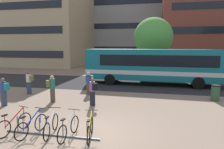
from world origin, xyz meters
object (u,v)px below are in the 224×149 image
Objects in this scene: commuter_teal_pack_3 at (4,90)px; parked_bicycle_red_0 at (14,124)px; city_bus at (152,65)px; parked_bicycle_yellow_4 at (90,129)px; parked_bicycle_silver_3 at (69,128)px; trash_bin at (215,93)px; parked_bicycle_blue_1 at (32,126)px; commuter_grey_pack_1 at (89,81)px; commuter_black_pack_2 at (93,90)px; street_tree_0 at (153,37)px; parked_bicycle_white_2 at (51,126)px; commuter_olive_pack_4 at (29,81)px; commuter_olive_pack_0 at (52,87)px.

parked_bicycle_red_0 is at bearing 138.46° from commuter_teal_pack_3.
parked_bicycle_yellow_4 is (-2.09, -11.72, -1.39)m from city_bus.
parked_bicycle_red_0 is at bearing 95.33° from parked_bicycle_silver_3.
parked_bicycle_silver_3 is 1.67× the size of trash_bin.
commuter_grey_pack_1 reaches higher than parked_bicycle_blue_1.
parked_bicycle_silver_3 is 1.01× the size of parked_bicycle_yellow_4.
trash_bin is at bearing -39.46° from parked_bicycle_red_0.
commuter_grey_pack_1 is 1.01× the size of commuter_black_pack_2.
street_tree_0 is (4.38, 10.53, 3.50)m from commuter_grey_pack_1.
commuter_teal_pack_3 is at bearing 61.15° from parked_bicycle_blue_1.
parked_bicycle_blue_1 is 1.02× the size of commuter_teal_pack_3.
parked_bicycle_white_2 and parked_bicycle_silver_3 have the same top height.
street_tree_0 reaches higher than parked_bicycle_silver_3.
city_bus is 7.12× the size of parked_bicycle_blue_1.
trash_bin is (8.53, 0.03, -0.44)m from commuter_grey_pack_1.
commuter_grey_pack_1 is 4.38m from commuter_olive_pack_4.
commuter_teal_pack_3 is at bearing -120.22° from street_tree_0.
trash_bin is (12.49, 3.82, -0.44)m from commuter_teal_pack_3.
commuter_grey_pack_1 is at bearing 15.97° from parked_bicycle_silver_3.
commuter_teal_pack_3 is 13.07m from trash_bin.
parked_bicycle_blue_1 is at bearing 83.40° from parked_bicycle_yellow_4.
commuter_olive_pack_0 reaches higher than parked_bicycle_blue_1.
parked_bicycle_silver_3 is at bearing 77.93° from city_bus.
commuter_teal_pack_3 is at bearing 96.82° from commuter_olive_pack_4.
commuter_olive_pack_0 is at bearing 18.39° from parked_bicycle_white_2.
parked_bicycle_yellow_4 is (2.37, 0.18, 0.00)m from parked_bicycle_blue_1.
parked_bicycle_blue_1 is 4.57m from commuter_black_pack_2.
commuter_olive_pack_0 is (-6.02, -7.30, -0.79)m from city_bus.
parked_bicycle_yellow_4 is 4.40m from commuter_black_pack_2.
commuter_olive_pack_4 is (-3.46, 6.23, 0.59)m from parked_bicycle_red_0.
parked_bicycle_white_2 is at bearing -71.27° from parked_bicycle_red_0.
parked_bicycle_silver_3 is 4.33m from commuter_black_pack_2.
parked_bicycle_white_2 is 0.25× the size of street_tree_0.
parked_bicycle_red_0 and parked_bicycle_blue_1 have the same top height.
parked_bicycle_red_0 is 0.99× the size of parked_bicycle_blue_1.
commuter_grey_pack_1 is at bearing -32.10° from commuter_black_pack_2.
city_bus is 12.37m from parked_bicycle_white_2.
parked_bicycle_silver_3 is at bearing 84.99° from parked_bicycle_yellow_4.
commuter_olive_pack_0 is 2.70m from commuter_teal_pack_3.
commuter_black_pack_2 is 5.21m from commuter_teal_pack_3.
commuter_olive_pack_0 is 1.03× the size of commuter_black_pack_2.
commuter_grey_pack_1 is 1.00× the size of commuter_teal_pack_3.
commuter_grey_pack_1 is at bearing -131.69° from commuter_teal_pack_3.
parked_bicycle_white_2 is at bearing 151.02° from commuter_teal_pack_3.
parked_bicycle_red_0 is 1.01× the size of commuter_teal_pack_3.
parked_bicycle_blue_1 and parked_bicycle_silver_3 have the same top height.
commuter_olive_pack_4 is (-5.44, 1.89, 0.01)m from commuter_black_pack_2.
parked_bicycle_silver_3 is at bearing -105.33° from parked_bicycle_white_2.
commuter_teal_pack_3 is at bearing 47.71° from city_bus.
parked_bicycle_yellow_4 is at bearing 137.73° from commuter_olive_pack_4.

